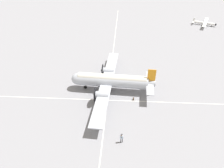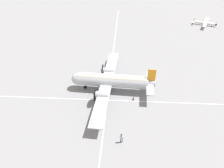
% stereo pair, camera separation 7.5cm
% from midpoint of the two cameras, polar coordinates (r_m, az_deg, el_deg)
% --- Properties ---
extents(ground_plane, '(300.00, 300.00, 0.00)m').
position_cam_midpoint_polar(ground_plane, '(46.70, -0.05, -1.66)').
color(ground_plane, gray).
extents(apron_line_eastwest, '(120.00, 0.16, 0.01)m').
position_cam_midpoint_polar(apron_line_eastwest, '(46.74, -0.96, -1.63)').
color(apron_line_eastwest, silver).
rests_on(apron_line_eastwest, ground_plane).
extents(apron_line_northsouth, '(0.16, 120.00, 0.01)m').
position_cam_midpoint_polar(apron_line_northsouth, '(43.99, -0.30, -4.26)').
color(apron_line_northsouth, silver).
rests_on(apron_line_northsouth, ground_plane).
extents(airliner_main, '(27.03, 17.50, 5.71)m').
position_cam_midpoint_polar(airliner_main, '(45.32, -0.57, 0.93)').
color(airliner_main, '#ADB2BC').
rests_on(airliner_main, ground_plane).
extents(crew_foreground, '(0.34, 0.58, 1.75)m').
position_cam_midpoint_polar(crew_foreground, '(35.44, 2.46, -13.75)').
color(crew_foreground, '#2D2D33').
rests_on(crew_foreground, ground_plane).
extents(suitcase_near_door, '(0.50, 0.20, 0.49)m').
position_cam_midpoint_polar(suitcase_near_door, '(44.21, 5.59, -3.86)').
color(suitcase_near_door, '#47331E').
rests_on(suitcase_near_door, ground_plane).
extents(light_aircraft_distant, '(10.86, 8.41, 2.14)m').
position_cam_midpoint_polar(light_aircraft_distant, '(89.58, 23.05, 14.46)').
color(light_aircraft_distant, white).
rests_on(light_aircraft_distant, ground_plane).
extents(traffic_cone, '(0.41, 0.41, 0.54)m').
position_cam_midpoint_polar(traffic_cone, '(40.81, -5.09, -7.63)').
color(traffic_cone, orange).
rests_on(traffic_cone, ground_plane).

